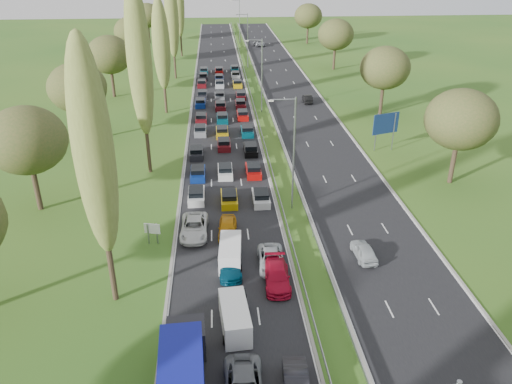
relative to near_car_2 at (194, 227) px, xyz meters
name	(u,v)px	position (x,y,z in m)	size (l,w,h in m)	color
ground	(261,109)	(10.12, 41.61, -0.79)	(260.00, 260.00, 0.00)	#27581B
near_carriageway	(221,105)	(3.37, 44.11, -0.79)	(10.50, 215.00, 0.04)	black
far_carriageway	(297,104)	(16.87, 44.11, -0.79)	(10.50, 215.00, 0.04)	black
central_reservation	(259,102)	(10.12, 44.11, -0.24)	(2.36, 215.00, 0.32)	gray
lamp_columns	(262,76)	(10.12, 39.61, 5.21)	(0.18, 140.18, 12.00)	gray
poplar_row	(153,49)	(-5.88, 29.77, 11.60)	(2.80, 127.80, 22.44)	#2D2116
woodland_left	(71,94)	(-16.38, 24.23, 6.90)	(8.00, 166.00, 11.10)	#2D2116
woodland_right	(403,80)	(29.62, 28.27, 6.90)	(8.00, 153.00, 11.10)	#2D2116
traffic_queue_fill	(222,112)	(3.37, 38.92, -0.35)	(9.11, 68.91, 0.80)	silver
near_car_2	(194,227)	(0.00, 0.00, 0.00)	(2.54, 5.52, 1.53)	silver
near_car_7	(230,265)	(3.17, -6.43, -0.10)	(1.88, 4.63, 1.34)	#053950
near_car_8	(228,227)	(3.17, -0.20, -0.03)	(1.73, 4.30, 1.47)	orange
near_car_10	(271,259)	(6.78, -5.93, -0.10)	(2.21, 4.80, 1.33)	#A9AFB3
near_car_11	(277,276)	(6.95, -8.44, -0.04)	(2.04, 5.02, 1.46)	#AA0A25
far_car_0	(364,251)	(15.09, -5.27, -0.09)	(1.60, 3.98, 1.36)	#A6ADB0
far_car_1	(307,99)	(18.83, 44.76, -0.08)	(1.45, 4.15, 1.37)	black
far_car_2	(259,43)	(15.26, 104.08, 0.01)	(2.59, 5.61, 1.56)	gray
blue_lorry	(183,376)	(0.00, -19.73, 1.22)	(2.55, 9.17, 3.87)	black
white_van_front	(235,315)	(3.30, -13.35, 0.21)	(1.89, 4.81, 1.93)	white
white_van_rear	(230,251)	(3.28, -4.76, 0.18)	(1.83, 4.68, 1.88)	silver
info_sign	(152,231)	(-3.78, -1.36, 0.58)	(1.47, 0.49, 2.10)	gray
direction_sign	(386,125)	(25.02, 20.48, 2.78)	(3.82, 1.38, 5.20)	gray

